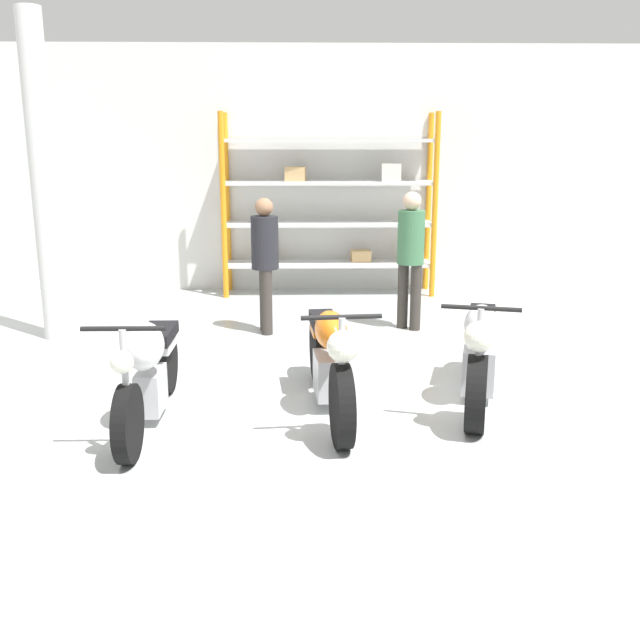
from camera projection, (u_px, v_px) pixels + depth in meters
name	position (u px, v px, depth m)	size (l,w,h in m)	color
ground_plane	(321.00, 412.00, 6.00)	(30.00, 30.00, 0.00)	#B2B7B7
back_wall	(312.00, 171.00, 10.67)	(30.00, 0.08, 3.60)	silver
shelving_rack	(331.00, 205.00, 10.44)	(3.11, 0.63, 2.63)	orange
support_pillar	(43.00, 180.00, 7.87)	(0.28, 0.28, 3.60)	silver
motorcycle_white	(148.00, 368.00, 5.68)	(0.58, 2.02, 0.98)	black
motorcycle_orange	(329.00, 359.00, 5.91)	(0.59, 2.16, 1.00)	black
motorcycle_silver	(480.00, 353.00, 6.16)	(0.81, 2.02, 1.00)	black
person_browsing	(411.00, 250.00, 8.46)	(0.45, 0.45, 1.65)	#38332D
person_near_rack	(265.00, 255.00, 8.30)	(0.37, 0.37, 1.59)	#38332D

